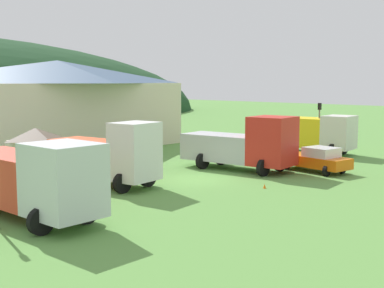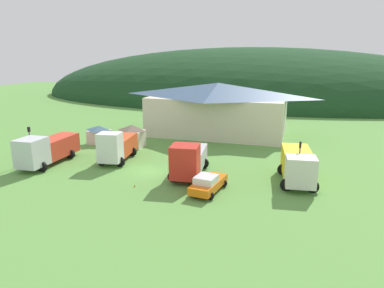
{
  "view_description": "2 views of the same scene",
  "coord_description": "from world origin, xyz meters",
  "px_view_note": "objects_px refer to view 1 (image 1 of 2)",
  "views": [
    {
      "loc": [
        -23.0,
        -21.4,
        5.96
      ],
      "look_at": [
        3.24,
        3.92,
        1.55
      ],
      "focal_mm": 48.79,
      "sensor_mm": 36.0,
      "label": 1
    },
    {
      "loc": [
        14.61,
        -32.03,
        11.92
      ],
      "look_at": [
        3.4,
        3.87,
        2.32
      ],
      "focal_mm": 32.86,
      "sensor_mm": 36.0,
      "label": 2
    }
  ],
  "objects_px": {
    "crane_truck_red": "(246,144)",
    "traffic_light_east": "(319,123)",
    "play_shed_cream": "(36,151)",
    "heavy_rig_white": "(109,155)",
    "traffic_cone_near_pickup": "(264,188)",
    "tow_truck_silver": "(32,178)",
    "flatbed_truck_yellow": "(311,132)",
    "traffic_cone_mid_row": "(289,167)",
    "service_pickup_orange": "(316,159)",
    "depot_building": "(59,103)"
  },
  "relations": [
    {
      "from": "traffic_light_east",
      "to": "heavy_rig_white",
      "type": "bearing_deg",
      "value": 174.94
    },
    {
      "from": "play_shed_cream",
      "to": "flatbed_truck_yellow",
      "type": "distance_m",
      "value": 22.2
    },
    {
      "from": "tow_truck_silver",
      "to": "play_shed_cream",
      "type": "bearing_deg",
      "value": 147.69
    },
    {
      "from": "tow_truck_silver",
      "to": "crane_truck_red",
      "type": "distance_m",
      "value": 16.21
    },
    {
      "from": "play_shed_cream",
      "to": "heavy_rig_white",
      "type": "xyz_separation_m",
      "value": [
        1.11,
        -6.15,
        0.23
      ]
    },
    {
      "from": "traffic_cone_near_pickup",
      "to": "service_pickup_orange",
      "type": "bearing_deg",
      "value": 6.92
    },
    {
      "from": "tow_truck_silver",
      "to": "traffic_cone_mid_row",
      "type": "distance_m",
      "value": 19.61
    },
    {
      "from": "service_pickup_orange",
      "to": "traffic_cone_mid_row",
      "type": "height_order",
      "value": "service_pickup_orange"
    },
    {
      "from": "traffic_cone_near_pickup",
      "to": "crane_truck_red",
      "type": "bearing_deg",
      "value": 48.63
    },
    {
      "from": "crane_truck_red",
      "to": "flatbed_truck_yellow",
      "type": "xyz_separation_m",
      "value": [
        10.43,
        1.33,
        -0.0
      ]
    },
    {
      "from": "tow_truck_silver",
      "to": "traffic_cone_near_pickup",
      "type": "xyz_separation_m",
      "value": [
        12.31,
        -3.31,
        -1.81
      ]
    },
    {
      "from": "crane_truck_red",
      "to": "flatbed_truck_yellow",
      "type": "bearing_deg",
      "value": 89.63
    },
    {
      "from": "heavy_rig_white",
      "to": "crane_truck_red",
      "type": "height_order",
      "value": "heavy_rig_white"
    },
    {
      "from": "crane_truck_red",
      "to": "traffic_light_east",
      "type": "xyz_separation_m",
      "value": [
        10.53,
        0.68,
        0.79
      ]
    },
    {
      "from": "depot_building",
      "to": "traffic_cone_near_pickup",
      "type": "distance_m",
      "value": 24.82
    },
    {
      "from": "service_pickup_orange",
      "to": "traffic_cone_near_pickup",
      "type": "height_order",
      "value": "service_pickup_orange"
    },
    {
      "from": "play_shed_cream",
      "to": "traffic_light_east",
      "type": "distance_m",
      "value": 22.54
    },
    {
      "from": "service_pickup_orange",
      "to": "traffic_cone_near_pickup",
      "type": "distance_m",
      "value": 6.91
    },
    {
      "from": "service_pickup_orange",
      "to": "heavy_rig_white",
      "type": "bearing_deg",
      "value": -108.36
    },
    {
      "from": "heavy_rig_white",
      "to": "service_pickup_orange",
      "type": "relative_size",
      "value": 1.42
    },
    {
      "from": "heavy_rig_white",
      "to": "play_shed_cream",
      "type": "bearing_deg",
      "value": -178.3
    },
    {
      "from": "service_pickup_orange",
      "to": "depot_building",
      "type": "bearing_deg",
      "value": -161.18
    },
    {
      "from": "depot_building",
      "to": "service_pickup_orange",
      "type": "distance_m",
      "value": 24.25
    },
    {
      "from": "play_shed_cream",
      "to": "traffic_light_east",
      "type": "height_order",
      "value": "traffic_light_east"
    },
    {
      "from": "traffic_cone_near_pickup",
      "to": "traffic_cone_mid_row",
      "type": "distance_m",
      "value": 7.88
    },
    {
      "from": "flatbed_truck_yellow",
      "to": "traffic_light_east",
      "type": "height_order",
      "value": "traffic_light_east"
    },
    {
      "from": "tow_truck_silver",
      "to": "service_pickup_orange",
      "type": "bearing_deg",
      "value": 80.48
    },
    {
      "from": "depot_building",
      "to": "tow_truck_silver",
      "type": "relative_size",
      "value": 2.55
    },
    {
      "from": "depot_building",
      "to": "traffic_light_east",
      "type": "distance_m",
      "value": 22.95
    },
    {
      "from": "traffic_cone_mid_row",
      "to": "crane_truck_red",
      "type": "bearing_deg",
      "value": 159.85
    },
    {
      "from": "tow_truck_silver",
      "to": "heavy_rig_white",
      "type": "bearing_deg",
      "value": 115.51
    },
    {
      "from": "flatbed_truck_yellow",
      "to": "traffic_cone_near_pickup",
      "type": "distance_m",
      "value": 15.5
    },
    {
      "from": "heavy_rig_white",
      "to": "crane_truck_red",
      "type": "relative_size",
      "value": 0.89
    },
    {
      "from": "play_shed_cream",
      "to": "heavy_rig_white",
      "type": "height_order",
      "value": "heavy_rig_white"
    },
    {
      "from": "heavy_rig_white",
      "to": "traffic_cone_mid_row",
      "type": "height_order",
      "value": "heavy_rig_white"
    },
    {
      "from": "depot_building",
      "to": "play_shed_cream",
      "type": "distance_m",
      "value": 14.61
    },
    {
      "from": "depot_building",
      "to": "play_shed_cream",
      "type": "height_order",
      "value": "depot_building"
    },
    {
      "from": "heavy_rig_white",
      "to": "traffic_light_east",
      "type": "height_order",
      "value": "traffic_light_east"
    },
    {
      "from": "play_shed_cream",
      "to": "service_pickup_orange",
      "type": "relative_size",
      "value": 0.61
    },
    {
      "from": "play_shed_cream",
      "to": "heavy_rig_white",
      "type": "relative_size",
      "value": 0.43
    },
    {
      "from": "crane_truck_red",
      "to": "traffic_light_east",
      "type": "height_order",
      "value": "traffic_light_east"
    },
    {
      "from": "tow_truck_silver",
      "to": "crane_truck_red",
      "type": "relative_size",
      "value": 1.05
    },
    {
      "from": "tow_truck_silver",
      "to": "heavy_rig_white",
      "type": "xyz_separation_m",
      "value": [
        6.74,
        3.53,
        -0.02
      ]
    },
    {
      "from": "tow_truck_silver",
      "to": "flatbed_truck_yellow",
      "type": "height_order",
      "value": "tow_truck_silver"
    },
    {
      "from": "flatbed_truck_yellow",
      "to": "play_shed_cream",
      "type": "bearing_deg",
      "value": -116.13
    },
    {
      "from": "crane_truck_red",
      "to": "traffic_cone_mid_row",
      "type": "xyz_separation_m",
      "value": [
        3.36,
        -1.23,
        -1.78
      ]
    },
    {
      "from": "traffic_light_east",
      "to": "traffic_cone_mid_row",
      "type": "height_order",
      "value": "traffic_light_east"
    },
    {
      "from": "play_shed_cream",
      "to": "traffic_cone_near_pickup",
      "type": "xyz_separation_m",
      "value": [
        6.68,
        -12.99,
        -1.56
      ]
    },
    {
      "from": "traffic_light_east",
      "to": "traffic_cone_near_pickup",
      "type": "xyz_separation_m",
      "value": [
        -14.4,
        -5.07,
        -2.57
      ]
    },
    {
      "from": "depot_building",
      "to": "crane_truck_red",
      "type": "height_order",
      "value": "depot_building"
    }
  ]
}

